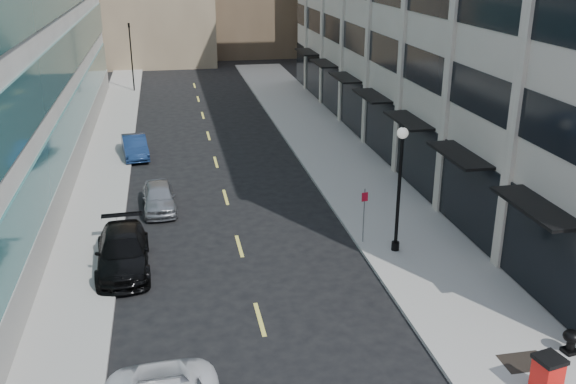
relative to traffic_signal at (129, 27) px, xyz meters
name	(u,v)px	position (x,y,z in m)	size (l,w,h in m)	color
sidewalk_right	(364,186)	(13.00, -28.00, -5.64)	(5.00, 80.00, 0.15)	#99968B
sidewalk_left	(96,205)	(-1.00, -28.00, -5.64)	(3.00, 80.00, 0.15)	#99968B
building_right	(483,3)	(22.44, -21.01, 3.28)	(15.30, 46.50, 18.25)	#BBB09E
grate_far	(524,362)	(13.10, -44.20, -5.56)	(1.40, 1.00, 0.01)	black
road_centerline	(232,219)	(5.50, -31.00, -5.71)	(0.15, 68.20, 0.01)	#D8CC4C
traffic_signal	(129,27)	(0.00, 0.00, 0.00)	(0.66, 0.66, 6.98)	black
car_black_pickup	(123,252)	(0.70, -35.21, -4.98)	(2.07, 5.09, 1.48)	black
car_silver_sedan	(159,197)	(2.14, -29.10, -5.05)	(1.58, 3.94, 1.34)	gray
car_blue_sedan	(135,147)	(0.70, -20.00, -5.05)	(1.41, 4.04, 1.33)	navy
trash_bin	(547,374)	(12.89, -45.66, -4.91)	(0.88, 0.91, 1.21)	red
lamppost	(400,178)	(11.90, -35.92, -2.36)	(0.45, 0.45, 5.46)	black
sign_post	(364,208)	(10.80, -34.87, -4.00)	(0.29, 0.08, 2.44)	slate
urn_planter	(572,339)	(14.77, -44.00, -5.09)	(0.57, 0.57, 0.79)	black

